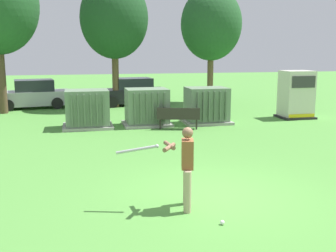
# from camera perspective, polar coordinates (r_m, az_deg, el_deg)

# --- Properties ---
(ground_plane) EXTENTS (96.00, 96.00, 0.00)m
(ground_plane) POSITION_cam_1_polar(r_m,az_deg,el_deg) (9.60, 6.63, -9.58)
(ground_plane) COLOR #51933D
(transformer_west) EXTENTS (2.10, 1.70, 1.62)m
(transformer_west) POSITION_cam_1_polar(r_m,az_deg,el_deg) (17.79, -11.16, 2.28)
(transformer_west) COLOR #9E9B93
(transformer_west) RESTS_ON ground
(transformer_mid_west) EXTENTS (2.10, 1.70, 1.62)m
(transformer_mid_west) POSITION_cam_1_polar(r_m,az_deg,el_deg) (18.05, -2.96, 2.58)
(transformer_mid_west) COLOR #9E9B93
(transformer_mid_west) RESTS_ON ground
(transformer_mid_east) EXTENTS (2.10, 1.70, 1.62)m
(transformer_mid_east) POSITION_cam_1_polar(r_m,az_deg,el_deg) (18.66, 5.38, 2.81)
(transformer_mid_east) COLOR #9E9B93
(transformer_mid_east) RESTS_ON ground
(generator_enclosure) EXTENTS (1.60, 1.40, 2.30)m
(generator_enclosure) POSITION_cam_1_polar(r_m,az_deg,el_deg) (20.90, 17.40, 4.17)
(generator_enclosure) COLOR #262626
(generator_enclosure) RESTS_ON ground
(park_bench) EXTENTS (1.84, 0.83, 0.92)m
(park_bench) POSITION_cam_1_polar(r_m,az_deg,el_deg) (17.15, 1.45, 1.32)
(park_bench) COLOR #2D2823
(park_bench) RESTS_ON ground
(batter) EXTENTS (1.61, 0.76, 1.74)m
(batter) POSITION_cam_1_polar(r_m,az_deg,el_deg) (8.53, 2.32, -5.22)
(batter) COLOR tan
(batter) RESTS_ON ground
(sports_ball) EXTENTS (0.09, 0.09, 0.09)m
(sports_ball) POSITION_cam_1_polar(r_m,az_deg,el_deg) (8.11, 7.56, -13.16)
(sports_ball) COLOR white
(sports_ball) RESTS_ON ground
(tree_center_left) EXTENTS (3.83, 3.83, 7.31)m
(tree_center_left) POSITION_cam_1_polar(r_m,az_deg,el_deg) (23.97, -7.50, 14.62)
(tree_center_left) COLOR brown
(tree_center_left) RESTS_ON ground
(tree_center_right) EXTENTS (3.65, 3.65, 6.97)m
(tree_center_right) POSITION_cam_1_polar(r_m,az_deg,el_deg) (25.34, 6.03, 13.88)
(tree_center_right) COLOR brown
(tree_center_right) RESTS_ON ground
(parked_car_leftmost) EXTENTS (4.40, 2.36, 1.62)m
(parked_car_leftmost) POSITION_cam_1_polar(r_m,az_deg,el_deg) (24.66, -18.32, 4.13)
(parked_car_leftmost) COLOR #B2B2B7
(parked_car_leftmost) RESTS_ON ground
(parked_car_left_of_center) EXTENTS (4.33, 2.20, 1.62)m
(parked_car_left_of_center) POSITION_cam_1_polar(r_m,az_deg,el_deg) (24.84, -5.06, 4.67)
(parked_car_left_of_center) COLOR black
(parked_car_left_of_center) RESTS_ON ground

